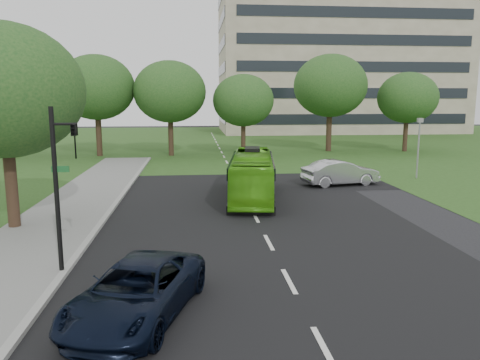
{
  "coord_description": "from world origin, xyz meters",
  "views": [
    {
      "loc": [
        -2.85,
        -19.56,
        5.6
      ],
      "look_at": [
        -0.62,
        3.37,
        1.6
      ],
      "focal_mm": 35.0,
      "sensor_mm": 36.0,
      "label": 1
    }
  ],
  "objects_px": {
    "tree_park_c": "(243,101)",
    "tree_park_f": "(11,85)",
    "sedan": "(340,173)",
    "tree_park_d": "(330,86)",
    "tree_park_e": "(408,98)",
    "camera_pole": "(419,140)",
    "tree_park_b": "(170,92)",
    "bus": "(252,175)",
    "tree_park_a": "(96,88)",
    "office_building": "(337,59)",
    "suv": "(137,291)",
    "traffic_light": "(61,178)",
    "tree_side_near": "(3,91)"
  },
  "relations": [
    {
      "from": "tree_park_c",
      "to": "tree_park_f",
      "type": "distance_m",
      "value": 22.39
    },
    {
      "from": "sedan",
      "to": "tree_park_d",
      "type": "bearing_deg",
      "value": -25.52
    },
    {
      "from": "tree_park_e",
      "to": "sedan",
      "type": "height_order",
      "value": "tree_park_e"
    },
    {
      "from": "tree_park_e",
      "to": "camera_pole",
      "type": "distance_m",
      "value": 18.5
    },
    {
      "from": "sedan",
      "to": "tree_park_e",
      "type": "bearing_deg",
      "value": -46.29
    },
    {
      "from": "tree_park_b",
      "to": "bus",
      "type": "xyz_separation_m",
      "value": [
        5.58,
        -21.04,
        -4.98
      ]
    },
    {
      "from": "tree_park_a",
      "to": "tree_park_b",
      "type": "distance_m",
      "value": 7.1
    },
    {
      "from": "tree_park_a",
      "to": "tree_park_c",
      "type": "xyz_separation_m",
      "value": [
        14.3,
        -0.81,
        -1.25
      ]
    },
    {
      "from": "tree_park_e",
      "to": "sedan",
      "type": "relative_size",
      "value": 1.68
    },
    {
      "from": "tree_park_b",
      "to": "sedan",
      "type": "height_order",
      "value": "tree_park_b"
    },
    {
      "from": "tree_park_d",
      "to": "bus",
      "type": "xyz_separation_m",
      "value": [
        -11.25,
        -23.38,
        -5.66
      ]
    },
    {
      "from": "office_building",
      "to": "bus",
      "type": "height_order",
      "value": "office_building"
    },
    {
      "from": "suv",
      "to": "tree_park_c",
      "type": "bearing_deg",
      "value": 97.15
    },
    {
      "from": "tree_park_a",
      "to": "tree_park_c",
      "type": "relative_size",
      "value": 1.23
    },
    {
      "from": "tree_park_e",
      "to": "bus",
      "type": "height_order",
      "value": "tree_park_e"
    },
    {
      "from": "tree_park_a",
      "to": "camera_pole",
      "type": "relative_size",
      "value": 2.3
    },
    {
      "from": "tree_park_c",
      "to": "office_building",
      "type": "bearing_deg",
      "value": 60.23
    },
    {
      "from": "tree_park_d",
      "to": "office_building",
      "type": "bearing_deg",
      "value": 72.14
    },
    {
      "from": "tree_park_a",
      "to": "tree_park_d",
      "type": "relative_size",
      "value": 0.96
    },
    {
      "from": "tree_park_e",
      "to": "tree_park_f",
      "type": "xyz_separation_m",
      "value": [
        -40.09,
        -0.76,
        1.18
      ]
    },
    {
      "from": "camera_pole",
      "to": "tree_park_c",
      "type": "bearing_deg",
      "value": 109.55
    },
    {
      "from": "tree_park_a",
      "to": "suv",
      "type": "relative_size",
      "value": 1.9
    },
    {
      "from": "tree_park_a",
      "to": "traffic_light",
      "type": "relative_size",
      "value": 1.84
    },
    {
      "from": "tree_park_b",
      "to": "office_building",
      "type": "bearing_deg",
      "value": 51.71
    },
    {
      "from": "tree_park_c",
      "to": "tree_park_b",
      "type": "bearing_deg",
      "value": 176.43
    },
    {
      "from": "tree_park_c",
      "to": "suv",
      "type": "bearing_deg",
      "value": -100.37
    },
    {
      "from": "tree_park_c",
      "to": "suv",
      "type": "distance_m",
      "value": 36.01
    },
    {
      "from": "tree_park_a",
      "to": "sedan",
      "type": "bearing_deg",
      "value": -43.42
    },
    {
      "from": "office_building",
      "to": "sedan",
      "type": "distance_m",
      "value": 55.41
    },
    {
      "from": "tree_park_f",
      "to": "suv",
      "type": "distance_m",
      "value": 39.98
    },
    {
      "from": "tree_park_e",
      "to": "suv",
      "type": "bearing_deg",
      "value": -123.24
    },
    {
      "from": "tree_side_near",
      "to": "tree_park_b",
      "type": "bearing_deg",
      "value": 78.29
    },
    {
      "from": "tree_park_e",
      "to": "bus",
      "type": "xyz_separation_m",
      "value": [
        -19.41,
        -22.39,
        -4.42
      ]
    },
    {
      "from": "tree_park_d",
      "to": "tree_park_f",
      "type": "height_order",
      "value": "tree_park_d"
    },
    {
      "from": "office_building",
      "to": "traffic_light",
      "type": "height_order",
      "value": "office_building"
    },
    {
      "from": "tree_side_near",
      "to": "tree_park_d",
      "type": "bearing_deg",
      "value": 52.33
    },
    {
      "from": "tree_park_c",
      "to": "tree_park_e",
      "type": "relative_size",
      "value": 0.95
    },
    {
      "from": "tree_park_d",
      "to": "camera_pole",
      "type": "xyz_separation_m",
      "value": [
        1.28,
        -17.91,
        -4.21
      ]
    },
    {
      "from": "tree_park_a",
      "to": "tree_side_near",
      "type": "xyz_separation_m",
      "value": [
        1.57,
        -26.93,
        -0.77
      ]
    },
    {
      "from": "tree_park_b",
      "to": "traffic_light",
      "type": "height_order",
      "value": "tree_park_b"
    },
    {
      "from": "tree_park_d",
      "to": "suv",
      "type": "xyz_separation_m",
      "value": [
        -16.03,
        -37.91,
        -6.26
      ]
    },
    {
      "from": "tree_park_a",
      "to": "tree_park_f",
      "type": "distance_m",
      "value": 8.02
    },
    {
      "from": "tree_park_a",
      "to": "tree_park_e",
      "type": "height_order",
      "value": "tree_park_a"
    },
    {
      "from": "bus",
      "to": "tree_side_near",
      "type": "bearing_deg",
      "value": -145.7
    },
    {
      "from": "tree_park_b",
      "to": "tree_side_near",
      "type": "height_order",
      "value": "tree_park_b"
    },
    {
      "from": "bus",
      "to": "traffic_light",
      "type": "height_order",
      "value": "traffic_light"
    },
    {
      "from": "tree_park_f",
      "to": "tree_side_near",
      "type": "xyz_separation_m",
      "value": [
        9.59,
        -27.17,
        -0.98
      ]
    },
    {
      "from": "tree_park_f",
      "to": "bus",
      "type": "height_order",
      "value": "tree_park_f"
    },
    {
      "from": "camera_pole",
      "to": "suv",
      "type": "bearing_deg",
      "value": -147.05
    },
    {
      "from": "tree_park_b",
      "to": "sedan",
      "type": "relative_size",
      "value": 1.86
    }
  ]
}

